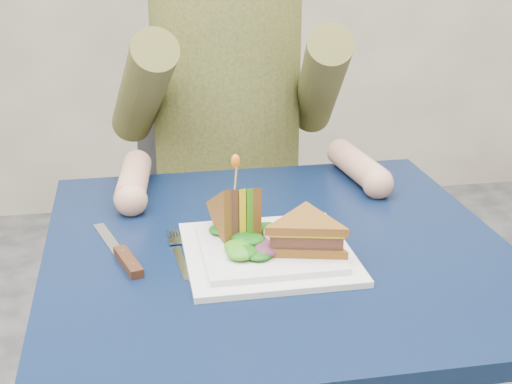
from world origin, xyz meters
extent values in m
cube|color=black|center=(0.00, 0.00, 0.71)|extent=(0.75, 0.75, 0.03)
cylinder|color=#595B5E|center=(-0.32, 0.32, 0.35)|extent=(0.04, 0.04, 0.70)
cylinder|color=#595B5E|center=(0.32, 0.32, 0.35)|extent=(0.04, 0.04, 0.70)
cube|color=#47474C|center=(0.00, 0.58, 0.45)|extent=(0.42, 0.40, 0.04)
cube|color=#47474C|center=(0.00, 0.76, 0.70)|extent=(0.42, 0.03, 0.46)
cylinder|color=#47474C|center=(-0.18, 0.41, 0.21)|extent=(0.02, 0.02, 0.43)
cylinder|color=#47474C|center=(0.18, 0.41, 0.21)|extent=(0.02, 0.02, 0.43)
cylinder|color=#47474C|center=(-0.18, 0.75, 0.21)|extent=(0.02, 0.02, 0.43)
cylinder|color=#47474C|center=(0.18, 0.75, 0.21)|extent=(0.02, 0.02, 0.43)
cylinder|color=brown|center=(0.00, 0.56, 0.87)|extent=(0.34, 0.34, 0.52)
cylinder|color=brown|center=(-0.20, 0.47, 0.89)|extent=(0.15, 0.39, 0.31)
cylinder|color=tan|center=(-0.23, 0.27, 0.76)|extent=(0.08, 0.20, 0.06)
sphere|color=tan|center=(-0.23, 0.17, 0.76)|extent=(0.06, 0.06, 0.06)
cylinder|color=brown|center=(0.20, 0.47, 0.89)|extent=(0.15, 0.39, 0.31)
cylinder|color=tan|center=(0.23, 0.27, 0.76)|extent=(0.08, 0.20, 0.06)
sphere|color=tan|center=(0.23, 0.17, 0.76)|extent=(0.06, 0.06, 0.06)
cube|color=white|center=(-0.02, -0.04, 0.73)|extent=(0.26, 0.26, 0.01)
cube|color=white|center=(-0.02, -0.04, 0.74)|extent=(0.21, 0.21, 0.01)
cube|color=silver|center=(-0.16, -0.05, 0.73)|extent=(0.02, 0.12, 0.00)
cube|color=silver|center=(-0.16, 0.03, 0.73)|extent=(0.02, 0.02, 0.00)
cube|color=silver|center=(-0.17, 0.06, 0.73)|extent=(0.00, 0.03, 0.00)
cube|color=silver|center=(-0.17, 0.06, 0.73)|extent=(0.00, 0.03, 0.00)
cube|color=silver|center=(-0.16, 0.06, 0.73)|extent=(0.00, 0.03, 0.00)
cube|color=silver|center=(-0.16, 0.06, 0.73)|extent=(0.00, 0.03, 0.00)
cube|color=silver|center=(-0.27, 0.06, 0.73)|extent=(0.05, 0.14, 0.00)
cube|color=black|center=(-0.24, -0.04, 0.74)|extent=(0.05, 0.10, 0.01)
cylinder|color=silver|center=(-0.25, -0.01, 0.74)|extent=(0.01, 0.01, 0.00)
cylinder|color=silver|center=(-0.23, -0.06, 0.74)|extent=(0.01, 0.01, 0.00)
cylinder|color=tan|center=(-0.07, 0.00, 0.85)|extent=(0.01, 0.01, 0.06)
ellipsoid|color=orange|center=(-0.07, 0.00, 0.88)|extent=(0.01, 0.01, 0.02)
torus|color=#9E4C7A|center=(-0.01, -0.04, 0.77)|extent=(0.04, 0.04, 0.02)
camera|label=1|loc=(-0.22, -1.03, 1.23)|focal=50.00mm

